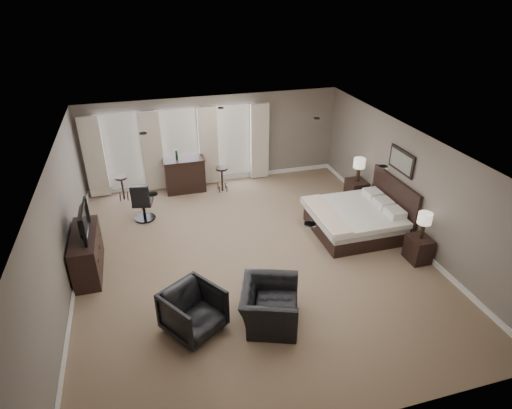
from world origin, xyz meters
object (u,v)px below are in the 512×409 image
object	(u,v)px
nightstand_far	(356,191)
bed	(352,209)
lamp_far	(359,170)
bar_stool_right	(222,179)
nightstand_near	(418,249)
bar_counter	(185,175)
dresser	(87,253)
desk_chair	(143,201)
bar_stool_left	(123,188)
tv	(82,231)
armchair_near	(270,299)
lamp_near	(423,226)
armchair_far	(193,309)

from	to	relation	value
nightstand_far	bed	bearing A→B (deg)	-121.54
lamp_far	bar_stool_right	xyz separation A→B (m)	(-3.42, 1.66, -0.59)
nightstand_near	bar_counter	distance (m)	6.59
bed	dresser	world-z (taller)	bed
lamp_far	bar_stool_right	bearing A→B (deg)	154.12
nightstand_near	nightstand_far	distance (m)	2.90
lamp_far	desk_chair	world-z (taller)	lamp_far
lamp_far	nightstand_near	bearing A→B (deg)	-90.00
bar_stool_left	bed	bearing A→B (deg)	-32.18
tv	nightstand_far	bearing A→B (deg)	-78.88
lamp_far	bar_stool_left	world-z (taller)	lamp_far
bed	dresser	distance (m)	6.03
nightstand_near	armchair_near	bearing A→B (deg)	-165.92
armchair_near	bar_stool_left	distance (m)	6.24
nightstand_near	bar_stool_right	xyz separation A→B (m)	(-3.42, 4.56, 0.08)
bar_counter	desk_chair	xyz separation A→B (m)	(-1.25, -1.38, 0.01)
nightstand_far	lamp_near	size ratio (longest dim) A/B	1.03
armchair_near	armchair_far	distance (m)	1.35
dresser	armchair_far	world-z (taller)	armchair_far
nightstand_near	bar_stool_left	distance (m)	7.83
lamp_near	desk_chair	distance (m)	6.68
lamp_far	tv	bearing A→B (deg)	-168.88
nightstand_far	bar_stool_left	size ratio (longest dim) A/B	0.91
lamp_near	bar_stool_right	bearing A→B (deg)	126.87
lamp_near	tv	bearing A→B (deg)	167.45
nightstand_far	armchair_near	xyz separation A→B (m)	(-3.70, -3.83, 0.19)
armchair_near	desk_chair	world-z (taller)	desk_chair
nightstand_near	armchair_far	size ratio (longest dim) A/B	0.62
nightstand_far	bar_stool_right	world-z (taller)	bar_stool_right
lamp_near	bar_stool_left	world-z (taller)	lamp_near
tv	armchair_far	xyz separation A→B (m)	(1.88, -2.31, -0.52)
tv	bar_counter	xyz separation A→B (m)	(2.48, 3.32, -0.48)
bar_counter	bar_stool_left	bearing A→B (deg)	-177.47
bed	bar_stool_right	size ratio (longest dim) A/B	2.77
lamp_far	armchair_far	size ratio (longest dim) A/B	0.70
armchair_near	bar_stool_right	size ratio (longest dim) A/B	1.56
bed	armchair_near	bearing A→B (deg)	-139.77
dresser	desk_chair	world-z (taller)	desk_chair
nightstand_far	lamp_far	distance (m)	0.64
bar_counter	armchair_far	bearing A→B (deg)	-96.04
armchair_near	bar_stool_left	size ratio (longest dim) A/B	1.66
bar_counter	dresser	bearing A→B (deg)	-126.69
bed	bar_stool_left	xyz separation A→B (m)	(-5.30, 3.34, -0.30)
lamp_far	dresser	distance (m)	7.07
nightstand_near	lamp_near	world-z (taller)	lamp_near
armchair_near	desk_chair	size ratio (longest dim) A/B	1.11
dresser	tv	distance (m)	0.53
lamp_near	armchair_near	xyz separation A→B (m)	(-3.70, -0.93, -0.38)
nightstand_near	dresser	xyz separation A→B (m)	(-6.92, 1.54, 0.17)
bed	armchair_far	xyz separation A→B (m)	(-4.15, -2.22, -0.18)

